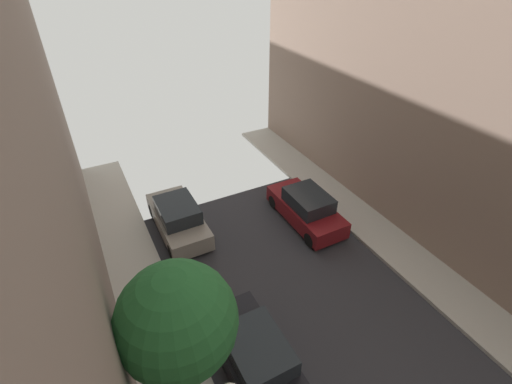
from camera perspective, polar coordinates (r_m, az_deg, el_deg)
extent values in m
cube|color=black|center=(12.02, -0.12, -24.44)|extent=(1.76, 4.20, 0.76)
cube|color=#1E2328|center=(11.35, 0.25, -23.19)|extent=(1.56, 2.10, 0.64)
cylinder|color=black|center=(12.84, -6.86, -20.93)|extent=(0.22, 0.64, 0.64)
cylinder|color=black|center=(13.18, -0.23, -18.47)|extent=(0.22, 0.64, 0.64)
cube|color=gray|center=(16.73, -11.90, -4.34)|extent=(1.76, 4.20, 0.76)
cube|color=#1E2328|center=(16.19, -12.02, -2.71)|extent=(1.56, 2.10, 0.64)
cylinder|color=black|center=(17.98, -15.66, -2.81)|extent=(0.22, 0.64, 0.64)
cylinder|color=black|center=(18.23, -10.97, -1.48)|extent=(0.22, 0.64, 0.64)
cylinder|color=black|center=(15.60, -12.80, -8.99)|extent=(0.22, 0.64, 0.64)
cylinder|color=black|center=(15.88, -7.40, -7.34)|extent=(0.22, 0.64, 0.64)
cube|color=maroon|center=(17.10, 7.65, -2.86)|extent=(1.76, 4.20, 0.76)
cube|color=#1E2328|center=(16.59, 8.12, -1.22)|extent=(1.56, 2.10, 0.64)
cylinder|color=black|center=(17.92, 2.76, -1.50)|extent=(0.22, 0.64, 0.64)
cylinder|color=black|center=(18.62, 6.93, -0.18)|extent=(0.22, 0.64, 0.64)
cylinder|color=black|center=(15.92, 8.37, -7.31)|extent=(0.22, 0.64, 0.64)
cylinder|color=black|center=(16.71, 12.79, -5.55)|extent=(0.22, 0.64, 0.64)
cylinder|color=brown|center=(10.64, -10.34, -26.80)|extent=(0.29, 0.29, 2.89)
sphere|color=#23602D|center=(8.60, -12.09, -18.87)|extent=(2.68, 2.68, 2.68)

